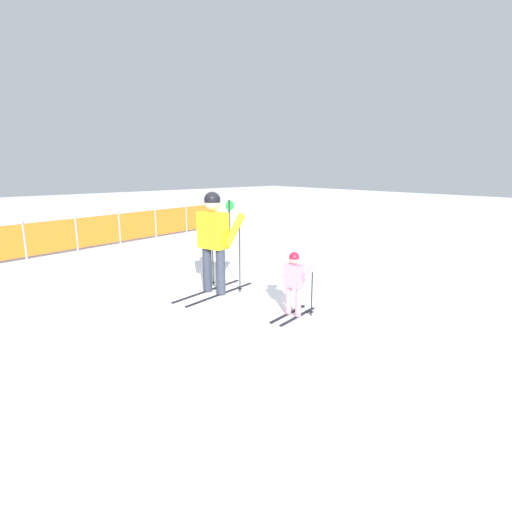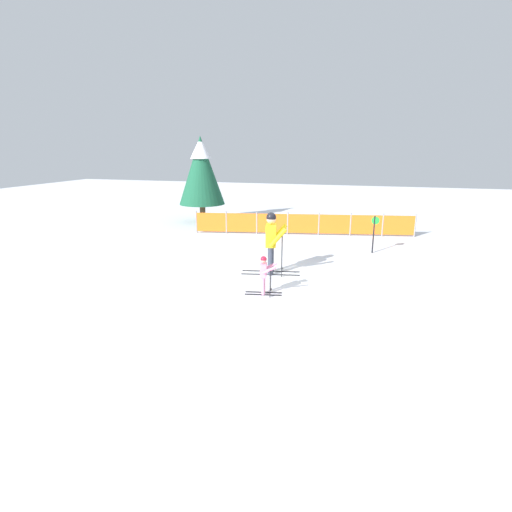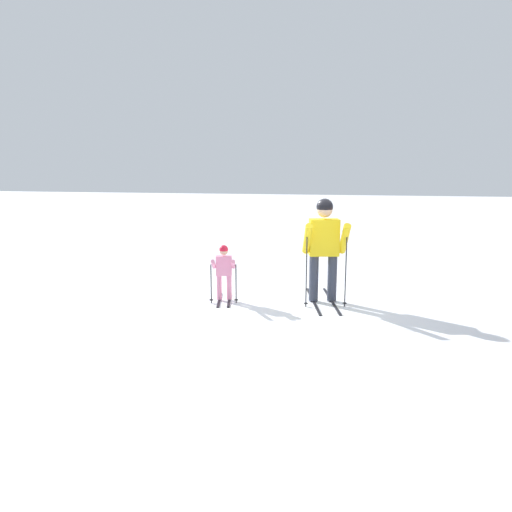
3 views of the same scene
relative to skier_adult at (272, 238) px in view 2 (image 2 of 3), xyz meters
name	(u,v)px [view 2 (image 2 of 3)]	position (x,y,z in m)	size (l,w,h in m)	color
ground_plane	(271,276)	(0.06, -0.27, -1.10)	(60.00, 60.00, 0.00)	white
skier_adult	(272,238)	(0.00, 0.00, 0.00)	(1.79, 0.86, 1.85)	black
skier_child	(264,272)	(0.23, -1.76, -0.51)	(0.98, 0.50, 1.02)	black
safety_fence	(303,224)	(0.02, 5.68, -0.61)	(9.28, 1.78, 0.98)	gray
conifer_far	(201,169)	(-5.43, 7.48, 1.51)	(2.28, 2.28, 4.23)	#4C3823
trail_marker	(374,230)	(2.93, 3.33, -0.27)	(0.28, 0.05, 1.34)	black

